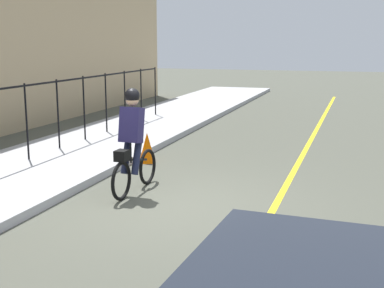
{
  "coord_description": "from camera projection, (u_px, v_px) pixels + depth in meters",
  "views": [
    {
      "loc": [
        -7.59,
        -2.81,
        2.61
      ],
      "look_at": [
        0.14,
        -0.3,
        1.0
      ],
      "focal_mm": 48.91,
      "sensor_mm": 36.0,
      "label": 1
    }
  ],
  "objects": [
    {
      "name": "ground_plane",
      "position": [
        171.0,
        205.0,
        8.44
      ],
      "size": [
        80.0,
        80.0,
        0.0
      ],
      "primitive_type": "plane",
      "color": "#4A4C40"
    },
    {
      "name": "lane_line_centre",
      "position": [
        270.0,
        215.0,
        7.95
      ],
      "size": [
        36.0,
        0.12,
        0.01
      ],
      "primitive_type": "cube",
      "color": "yellow",
      "rests_on": "ground"
    },
    {
      "name": "iron_fence",
      "position": [
        7.0,
        111.0,
        10.28
      ],
      "size": [
        15.57,
        0.04,
        1.6
      ],
      "color": "black",
      "rests_on": "sidewalk"
    },
    {
      "name": "cyclist_lead",
      "position": [
        132.0,
        142.0,
        8.94
      ],
      "size": [
        1.71,
        0.37,
        1.83
      ],
      "rotation": [
        0.0,
        0.0,
        -0.03
      ],
      "color": "black",
      "rests_on": "ground"
    },
    {
      "name": "traffic_cone_far",
      "position": [
        147.0,
        148.0,
        11.34
      ],
      "size": [
        0.36,
        0.36,
        0.66
      ],
      "primitive_type": "cone",
      "color": "#EA5D01",
      "rests_on": "ground"
    }
  ]
}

